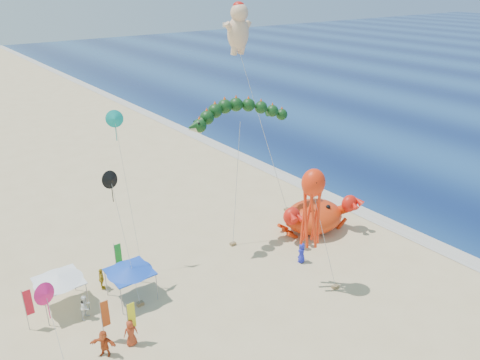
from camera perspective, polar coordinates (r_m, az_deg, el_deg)
name	(u,v)px	position (r m, az deg, el deg)	size (l,w,h in m)	color
ground	(272,250)	(41.06, 3.96, -8.57)	(320.00, 320.00, 0.00)	#D1B784
foam_strip	(362,212)	(48.87, 14.66, -3.78)	(320.00, 320.00, 0.00)	silver
crab_inflatable	(315,215)	(43.96, 9.09, -4.28)	(7.75, 5.92, 3.40)	red
dragon_kite	(239,117)	(39.17, -0.16, 7.73)	(10.24, 2.72, 12.25)	black
cherub_kite	(239,27)	(45.09, -0.17, 18.10)	(3.66, 6.11, 19.79)	#EDBA91
octopus_kite	(312,202)	(33.72, 8.79, -2.67)	(2.51, 2.68, 9.56)	#F92E0D
canopy_blue	(130,269)	(35.13, -13.32, -10.56)	(3.26, 3.26, 2.71)	gray
canopy_white	(58,278)	(35.64, -21.29, -11.13)	(3.34, 3.34, 2.71)	gray
feather_flags	(96,296)	(33.86, -17.15, -13.35)	(7.66, 7.22, 3.20)	gray
beachgoers	(159,298)	(34.56, -9.80, -14.00)	(24.10, 7.96, 1.86)	beige
small_kites	(98,203)	(32.76, -16.89, -2.69)	(9.86, 11.66, 12.86)	#0D978D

